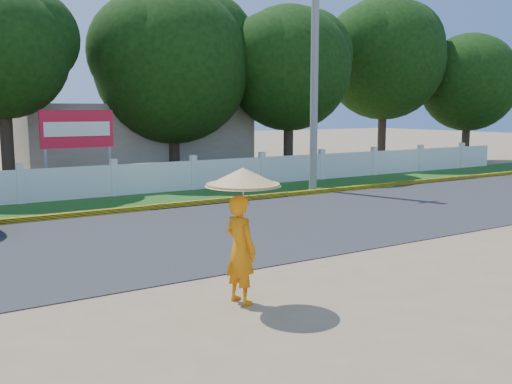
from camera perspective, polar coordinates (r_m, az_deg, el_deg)
ground at (r=10.31m, az=5.95°, el=-8.54°), size 120.00×120.00×0.00m
road at (r=14.02m, az=-5.42°, el=-3.97°), size 60.00×7.00×0.02m
grass_verge at (r=18.79m, az=-12.59°, el=-0.99°), size 60.00×3.50×0.03m
curb at (r=17.20m, az=-10.71°, el=-1.56°), size 40.00×0.18×0.16m
fence at (r=20.08m, az=-14.01°, el=1.09°), size 40.00×0.10×1.10m
building_near at (r=27.37m, az=-12.52°, el=5.20°), size 10.00×6.00×3.20m
utility_pole at (r=21.05m, az=5.86°, el=11.55°), size 0.28×0.28×8.39m
monk_with_parasol at (r=8.68m, az=-1.45°, el=-2.38°), size 1.16×1.16×2.11m
billboard at (r=20.76m, az=-17.43°, el=5.60°), size 2.50×0.13×2.95m
tree_row at (r=24.36m, az=-8.01°, el=12.68°), size 41.54×7.87×8.90m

